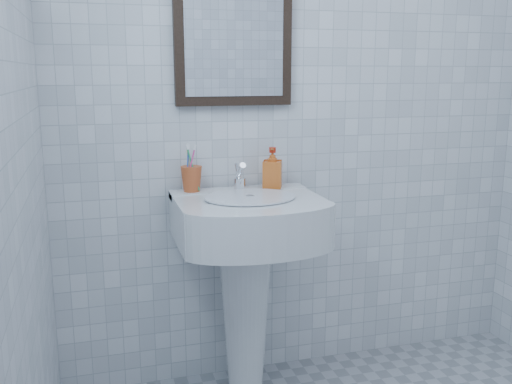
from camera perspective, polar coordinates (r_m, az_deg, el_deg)
name	(u,v)px	position (r m, az deg, el deg)	size (l,w,h in m)	color
wall_back	(303,102)	(2.56, 4.70, 8.97)	(2.20, 0.02, 2.50)	white
washbasin	(247,262)	(2.39, -0.95, -7.05)	(0.58, 0.43, 0.90)	silver
faucet	(240,178)	(2.40, -1.64, 1.36)	(0.05, 0.11, 0.12)	silver
toothbrush_cup	(191,179)	(2.39, -6.47, 1.32)	(0.09, 0.09, 0.11)	#B84D23
soap_dispenser	(272,168)	(2.44, 1.65, 2.44)	(0.08, 0.08, 0.17)	#BB4012
wall_mirror	(234,30)	(2.45, -2.25, 15.88)	(0.50, 0.04, 0.62)	black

